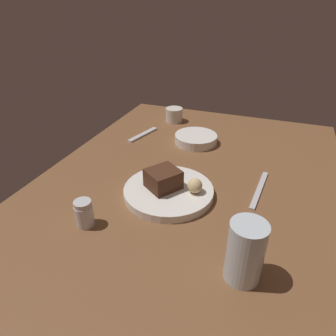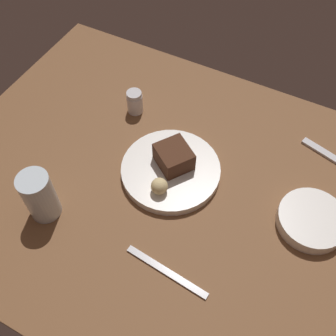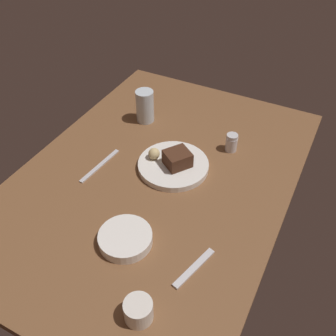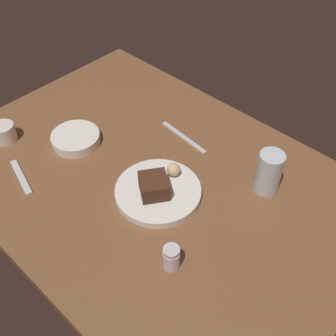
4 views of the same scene
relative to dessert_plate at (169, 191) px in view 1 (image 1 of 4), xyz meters
The scene contains 10 objects.
dining_table 7.52cm from the dessert_plate, 28.63° to the right, with size 120.00×84.00×3.00cm, color brown.
dessert_plate is the anchor object (origin of this frame).
chocolate_cake_slice 3.86cm from the dessert_plate, 89.39° to the left, with size 7.28×7.88×5.02cm, color #472819.
bread_roll 7.48cm from the dessert_plate, 84.37° to the right, with size 3.84×3.84×3.84cm, color #DBC184.
salt_shaker 22.50cm from the dessert_plate, 142.19° to the left, with size 4.14×4.14×6.53cm.
water_glass 30.13cm from the dessert_plate, 132.23° to the right, with size 6.80×6.80×12.51cm, color silver.
side_bowl 33.34cm from the dessert_plate, ahead, with size 14.84×14.84×3.06cm, color white.
coffee_cup 52.71cm from the dessert_plate, 17.83° to the left, with size 6.86×6.86×5.58cm, color silver.
dessert_spoon 39.41cm from the dessert_plate, 34.37° to the left, with size 15.00×1.80×0.70cm, color silver.
butter_knife 24.64cm from the dessert_plate, 64.68° to the right, with size 19.00×1.40×0.50cm, color silver.
Camera 1 is at (-67.08, -19.14, 49.13)cm, focal length 32.10 mm.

